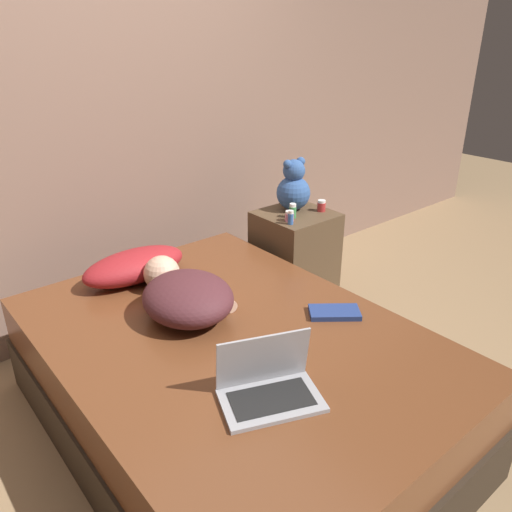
{
  "coord_description": "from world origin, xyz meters",
  "views": [
    {
      "loc": [
        -1.06,
        -1.45,
        1.69
      ],
      "look_at": [
        0.34,
        0.24,
        0.69
      ],
      "focal_mm": 35.0,
      "sensor_mm": 36.0,
      "label": 1
    }
  ],
  "objects_px": {
    "laptop": "(268,385)",
    "bottle_red": "(321,206)",
    "book": "(334,312)",
    "pillow": "(135,266)",
    "bottle_green": "(293,211)",
    "bottle_pink": "(289,216)",
    "person_lying": "(185,294)",
    "bottle_blue": "(291,218)",
    "teddy_bear": "(293,188)"
  },
  "relations": [
    {
      "from": "bottle_red",
      "to": "person_lying",
      "type": "bearing_deg",
      "value": -167.1
    },
    {
      "from": "bottle_green",
      "to": "bottle_pink",
      "type": "relative_size",
      "value": 1.42
    },
    {
      "from": "person_lying",
      "to": "bottle_blue",
      "type": "relative_size",
      "value": 7.65
    },
    {
      "from": "teddy_bear",
      "to": "book",
      "type": "bearing_deg",
      "value": -122.59
    },
    {
      "from": "person_lying",
      "to": "bottle_pink",
      "type": "relative_size",
      "value": 10.32
    },
    {
      "from": "laptop",
      "to": "bottle_blue",
      "type": "xyz_separation_m",
      "value": [
        0.95,
        0.9,
        0.14
      ]
    },
    {
      "from": "bottle_pink",
      "to": "bottle_red",
      "type": "relative_size",
      "value": 0.88
    },
    {
      "from": "bottle_blue",
      "to": "bottle_red",
      "type": "relative_size",
      "value": 1.19
    },
    {
      "from": "teddy_bear",
      "to": "person_lying",
      "type": "bearing_deg",
      "value": -158.97
    },
    {
      "from": "bottle_red",
      "to": "book",
      "type": "height_order",
      "value": "bottle_red"
    },
    {
      "from": "bottle_blue",
      "to": "bottle_pink",
      "type": "relative_size",
      "value": 1.35
    },
    {
      "from": "teddy_bear",
      "to": "bottle_pink",
      "type": "distance_m",
      "value": 0.24
    },
    {
      "from": "person_lying",
      "to": "bottle_red",
      "type": "relative_size",
      "value": 9.09
    },
    {
      "from": "laptop",
      "to": "bottle_red",
      "type": "relative_size",
      "value": 5.75
    },
    {
      "from": "pillow",
      "to": "bottle_pink",
      "type": "bearing_deg",
      "value": -10.99
    },
    {
      "from": "teddy_bear",
      "to": "bottle_blue",
      "type": "xyz_separation_m",
      "value": [
        -0.19,
        -0.18,
        -0.1
      ]
    },
    {
      "from": "pillow",
      "to": "book",
      "type": "relative_size",
      "value": 2.17
    },
    {
      "from": "person_lying",
      "to": "bottle_blue",
      "type": "distance_m",
      "value": 0.89
    },
    {
      "from": "person_lying",
      "to": "book",
      "type": "bearing_deg",
      "value": -34.24
    },
    {
      "from": "laptop",
      "to": "bottle_pink",
      "type": "xyz_separation_m",
      "value": [
        0.98,
        0.94,
        0.13
      ]
    },
    {
      "from": "teddy_bear",
      "to": "bottle_pink",
      "type": "height_order",
      "value": "teddy_bear"
    },
    {
      "from": "pillow",
      "to": "laptop",
      "type": "xyz_separation_m",
      "value": [
        -0.06,
        -1.12,
        -0.03
      ]
    },
    {
      "from": "laptop",
      "to": "book",
      "type": "relative_size",
      "value": 1.59
    },
    {
      "from": "laptop",
      "to": "pillow",
      "type": "bearing_deg",
      "value": 108.67
    },
    {
      "from": "bottle_red",
      "to": "pillow",
      "type": "bearing_deg",
      "value": 171.59
    },
    {
      "from": "bottle_pink",
      "to": "book",
      "type": "distance_m",
      "value": 0.83
    },
    {
      "from": "pillow",
      "to": "bottle_red",
      "type": "distance_m",
      "value": 1.2
    },
    {
      "from": "pillow",
      "to": "bottle_blue",
      "type": "height_order",
      "value": "bottle_blue"
    },
    {
      "from": "pillow",
      "to": "bottle_green",
      "type": "xyz_separation_m",
      "value": [
        0.97,
        -0.15,
        0.12
      ]
    },
    {
      "from": "book",
      "to": "teddy_bear",
      "type": "bearing_deg",
      "value": 57.41
    },
    {
      "from": "bottle_blue",
      "to": "teddy_bear",
      "type": "bearing_deg",
      "value": 43.57
    },
    {
      "from": "bottle_green",
      "to": "book",
      "type": "distance_m",
      "value": 0.88
    },
    {
      "from": "bottle_green",
      "to": "bottle_pink",
      "type": "distance_m",
      "value": 0.06
    },
    {
      "from": "bottle_green",
      "to": "teddy_bear",
      "type": "bearing_deg",
      "value": 45.89
    },
    {
      "from": "pillow",
      "to": "person_lying",
      "type": "bearing_deg",
      "value": -87.04
    },
    {
      "from": "teddy_bear",
      "to": "bottle_pink",
      "type": "xyz_separation_m",
      "value": [
        -0.16,
        -0.14,
        -0.11
      ]
    },
    {
      "from": "bottle_red",
      "to": "book",
      "type": "bearing_deg",
      "value": -132.49
    },
    {
      "from": "bottle_blue",
      "to": "book",
      "type": "height_order",
      "value": "bottle_blue"
    },
    {
      "from": "bottle_green",
      "to": "bottle_pink",
      "type": "bearing_deg",
      "value": -151.28
    },
    {
      "from": "bottle_blue",
      "to": "bottle_green",
      "type": "height_order",
      "value": "bottle_green"
    },
    {
      "from": "pillow",
      "to": "bottle_blue",
      "type": "relative_size",
      "value": 6.57
    },
    {
      "from": "person_lying",
      "to": "bottle_red",
      "type": "height_order",
      "value": "bottle_red"
    },
    {
      "from": "laptop",
      "to": "book",
      "type": "xyz_separation_m",
      "value": [
        0.59,
        0.22,
        -0.04
      ]
    },
    {
      "from": "bottle_pink",
      "to": "bottle_red",
      "type": "height_order",
      "value": "bottle_red"
    },
    {
      "from": "book",
      "to": "pillow",
      "type": "bearing_deg",
      "value": 120.65
    },
    {
      "from": "teddy_bear",
      "to": "bottle_green",
      "type": "relative_size",
      "value": 3.66
    },
    {
      "from": "teddy_bear",
      "to": "bottle_red",
      "type": "bearing_deg",
      "value": -51.56
    },
    {
      "from": "bottle_green",
      "to": "book",
      "type": "relative_size",
      "value": 0.35
    },
    {
      "from": "laptop",
      "to": "book",
      "type": "distance_m",
      "value": 0.64
    },
    {
      "from": "pillow",
      "to": "person_lying",
      "type": "height_order",
      "value": "person_lying"
    }
  ]
}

